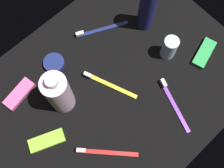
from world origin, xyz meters
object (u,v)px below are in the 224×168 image
toothbrush_purple (173,102)px  snack_bar_green (204,53)px  toothbrush_navy (99,30)px  deodorant_stick (169,48)px  snack_bar_pink (19,94)px  toothbrush_red (103,152)px  snack_bar_lime (47,141)px  cream_tin_left (54,63)px  toothbrush_yellow (106,84)px  bodywash_bottle (59,93)px  lotion_bottle (147,9)px

toothbrush_purple → snack_bar_green: toothbrush_purple is taller
toothbrush_purple → toothbrush_navy: bearing=90.1°
deodorant_stick → snack_bar_pink: bearing=153.9°
deodorant_stick → toothbrush_red: size_ratio=0.62×
deodorant_stick → snack_bar_green: deodorant_stick is taller
toothbrush_navy → snack_bar_green: size_ratio=1.61×
snack_bar_lime → cream_tin_left: cream_tin_left is taller
toothbrush_yellow → snack_bar_green: toothbrush_yellow is taller
cream_tin_left → snack_bar_lime: bearing=-134.0°
bodywash_bottle → deodorant_stick: (34.86, -10.37, -4.57)cm
lotion_bottle → toothbrush_yellow: bearing=-162.9°
snack_bar_pink → cream_tin_left: bearing=-8.1°
lotion_bottle → toothbrush_yellow: size_ratio=1.17×
snack_bar_lime → snack_bar_pink: size_ratio=1.00×
lotion_bottle → snack_bar_lime: lotion_bottle is taller
toothbrush_purple → snack_bar_lime: 39.36cm
snack_bar_pink → lotion_bottle: bearing=-21.1°
lotion_bottle → deodorant_stick: lotion_bottle is taller
bodywash_bottle → toothbrush_purple: bearing=-43.3°
bodywash_bottle → snack_bar_green: bearing=-23.1°
toothbrush_purple → snack_bar_green: 19.63cm
toothbrush_red → cream_tin_left: 31.91cm
toothbrush_red → toothbrush_purple: bearing=-7.4°
toothbrush_navy → cream_tin_left: toothbrush_navy is taller
lotion_bottle → snack_bar_lime: (-48.49, -8.46, -8.21)cm
toothbrush_red → snack_bar_green: (44.76, 1.00, 0.14)cm
snack_bar_pink → snack_bar_green: (52.00, -29.49, 0.00)cm
deodorant_stick → toothbrush_yellow: size_ratio=0.50×
toothbrush_red → snack_bar_lime: bearing=126.2°
snack_bar_pink → cream_tin_left: (14.28, 0.63, 0.10)cm
toothbrush_purple → snack_bar_green: size_ratio=1.68×
toothbrush_purple → snack_bar_pink: toothbrush_purple is taller
bodywash_bottle → toothbrush_navy: bodywash_bottle is taller
snack_bar_pink → cream_tin_left: size_ratio=1.56×
deodorant_stick → snack_bar_pink: 48.49cm
lotion_bottle → snack_bar_lime: size_ratio=1.94×
toothbrush_red → toothbrush_navy: 39.75cm
snack_bar_pink → bodywash_bottle: bearing=-62.6°
lotion_bottle → cream_tin_left: 33.79cm
toothbrush_purple → toothbrush_navy: same height
bodywash_bottle → snack_bar_green: (43.44, -18.57, -8.16)cm
bodywash_bottle → toothbrush_navy: size_ratio=1.16×
toothbrush_navy → cream_tin_left: (-18.50, 0.67, 0.24)cm
bodywash_bottle → snack_bar_green: bodywash_bottle is taller
toothbrush_navy → toothbrush_purple: bearing=-89.9°
bodywash_bottle → deodorant_stick: 36.66cm
deodorant_stick → toothbrush_purple: deodorant_stick is taller
lotion_bottle → deodorant_stick: bearing=-100.5°
deodorant_stick → snack_bar_green: size_ratio=0.83×
lotion_bottle → deodorant_stick: (-2.38, -12.83, -4.62)cm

